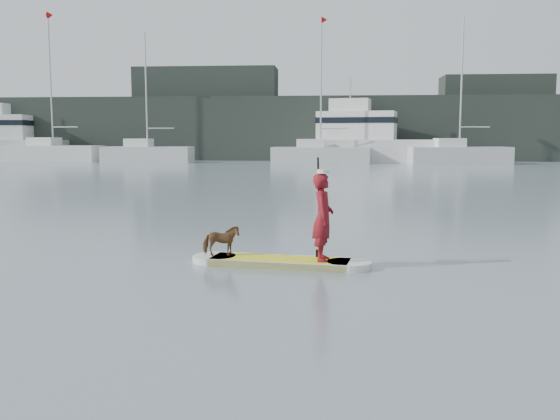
# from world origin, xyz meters

# --- Properties ---
(ground) EXTENTS (140.00, 140.00, 0.00)m
(ground) POSITION_xyz_m (0.00, 0.00, 0.00)
(ground) COLOR slate
(ground) RESTS_ON ground
(paddleboard) EXTENTS (3.27, 1.15, 0.12)m
(paddleboard) POSITION_xyz_m (1.86, 2.96, 0.06)
(paddleboard) COLOR yellow
(paddleboard) RESTS_ON ground
(paddler) EXTENTS (0.39, 0.58, 1.55)m
(paddler) POSITION_xyz_m (2.63, 2.85, 0.89)
(paddler) COLOR maroon
(paddler) RESTS_ON paddleboard
(white_cap) EXTENTS (0.22, 0.22, 0.07)m
(white_cap) POSITION_xyz_m (2.63, 2.85, 1.70)
(white_cap) COLOR silver
(white_cap) RESTS_ON paddler
(dog) EXTENTS (0.72, 0.44, 0.56)m
(dog) POSITION_xyz_m (0.76, 3.12, 0.40)
(dog) COLOR #532F1C
(dog) RESTS_ON paddleboard
(paddle) EXTENTS (0.10, 0.30, 2.00)m
(paddle) POSITION_xyz_m (2.55, 3.14, 0.80)
(paddle) COLOR black
(paddle) RESTS_ON ground
(sailboat_b) EXTENTS (9.15, 3.66, 13.24)m
(sailboat_b) POSITION_xyz_m (-22.77, 46.77, 0.92)
(sailboat_b) COLOR silver
(sailboat_b) RESTS_ON ground
(sailboat_c) EXTENTS (7.74, 2.62, 11.09)m
(sailboat_c) POSITION_xyz_m (-13.50, 45.13, 0.82)
(sailboat_c) COLOR silver
(sailboat_c) RESTS_ON ground
(sailboat_d) EXTENTS (8.27, 2.75, 12.09)m
(sailboat_d) POSITION_xyz_m (1.53, 44.85, 0.86)
(sailboat_d) COLOR silver
(sailboat_d) RESTS_ON ground
(sailboat_e) EXTENTS (8.32, 3.40, 11.74)m
(sailboat_e) POSITION_xyz_m (12.88, 44.19, 0.84)
(sailboat_e) COLOR silver
(sailboat_e) RESTS_ON ground
(motor_yacht_a) EXTENTS (12.69, 5.99, 7.32)m
(motor_yacht_a) POSITION_xyz_m (5.36, 47.38, 2.06)
(motor_yacht_a) COLOR silver
(motor_yacht_a) RESTS_ON ground
(motor_yacht_b) EXTENTS (10.98, 4.63, 7.05)m
(motor_yacht_b) POSITION_xyz_m (-28.29, 48.51, 1.98)
(motor_yacht_b) COLOR silver
(motor_yacht_b) RESTS_ON ground
(shore_mass) EXTENTS (90.00, 6.00, 6.00)m
(shore_mass) POSITION_xyz_m (0.00, 53.00, 3.00)
(shore_mass) COLOR black
(shore_mass) RESTS_ON ground
(shore_building_west) EXTENTS (14.00, 4.00, 9.00)m
(shore_building_west) POSITION_xyz_m (-10.00, 54.00, 4.50)
(shore_building_west) COLOR black
(shore_building_west) RESTS_ON ground
(shore_building_east) EXTENTS (10.00, 4.00, 8.00)m
(shore_building_east) POSITION_xyz_m (18.00, 54.00, 4.00)
(shore_building_east) COLOR black
(shore_building_east) RESTS_ON ground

